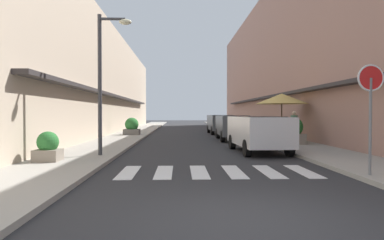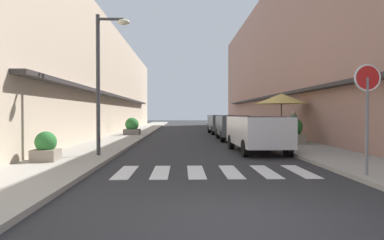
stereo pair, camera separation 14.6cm
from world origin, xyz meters
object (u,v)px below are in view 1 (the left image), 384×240
Objects in this scene: round_street_sign at (371,90)px; street_lamp at (106,69)px; parked_car_near at (258,130)px; parked_car_mid at (234,125)px; pedestrian_walking_near at (294,126)px; planter_midblock at (293,131)px; planter_corner at (48,147)px; parked_car_far at (221,122)px; cafe_umbrella at (282,99)px; planter_far at (132,127)px.

street_lamp reaches higher than round_street_sign.
street_lamp is (-5.80, -1.64, 2.25)m from parked_car_near.
parked_car_mid is 2.81× the size of pedestrian_walking_near.
street_lamp is at bearing -152.16° from planter_midblock.
parked_car_mid is at bearing 53.17° from planter_corner.
parked_car_far is 19.08m from round_street_sign.
parked_car_mid is at bearing 136.59° from cafe_umbrella.
round_street_sign is 8.40m from street_lamp.
planter_corner is 11.15m from planter_midblock.
street_lamp is 5.39× the size of planter_corner.
cafe_umbrella is 12.30m from planter_corner.
street_lamp reaches higher than parked_car_mid.
planter_corner is (-1.46, -1.51, -2.63)m from street_lamp.
parked_car_far is at bearing 65.87° from planter_corner.
parked_car_far is 9.05m from cafe_umbrella.
round_street_sign is 9.19m from planter_corner.
parked_car_far is 2.73× the size of pedestrian_walking_near.
parked_car_mid is 4.54m from planter_midblock.
planter_far is at bearing 146.21° from cafe_umbrella.
round_street_sign is at bearing -17.84° from planter_corner.
pedestrian_walking_near is (0.18, 0.37, 0.22)m from planter_midblock.
parked_car_far is 7.08m from planter_far.
parked_car_far is 10.70m from planter_midblock.
parked_car_mid is 12.13m from planter_corner.
pedestrian_walking_near is (0.20, -1.44, -1.41)m from cafe_umbrella.
cafe_umbrella reaches higher than parked_car_far.
planter_far is (-8.75, 5.85, -1.72)m from cafe_umbrella.
planter_far is at bearing 122.32° from parked_car_near.
round_street_sign is at bearing -85.93° from parked_car_far.
cafe_umbrella is 1.74× the size of pedestrian_walking_near.
planter_midblock is at bearing 131.30° from pedestrian_walking_near.
street_lamp is (-5.80, -14.71, 2.25)m from parked_car_far.
parked_car_near reaches higher than planter_far.
street_lamp reaches higher than planter_corner.
parked_car_near is 13.07m from parked_car_far.
planter_midblock is 0.46m from pedestrian_walking_near.
pedestrian_walking_near is at bearing 82.98° from round_street_sign.
planter_far is at bearing 86.75° from planter_corner.
parked_car_mid is (0.00, 6.55, 0.00)m from parked_car_near.
street_lamp reaches higher than parked_car_near.
planter_far is at bearing 93.37° from street_lamp.
parked_car_near is 3.47m from planter_midblock.
street_lamp is (-7.15, 4.28, 1.03)m from round_street_sign.
parked_car_far reaches higher than planter_corner.
pedestrian_walking_near is at bearing -82.01° from cafe_umbrella.
planter_midblock is (2.27, -10.45, -0.19)m from parked_car_far.
parked_car_mid is 3.44× the size of planter_midblock.
parked_car_near reaches higher than planter_corner.
round_street_sign is (1.35, -19.00, 1.22)m from parked_car_far.
planter_far is at bearing 150.17° from parked_car_mid.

